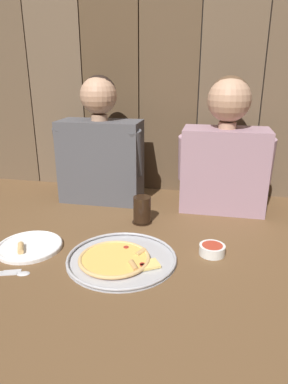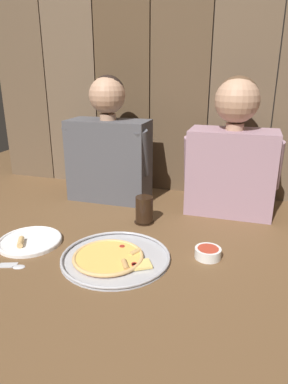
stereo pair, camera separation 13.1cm
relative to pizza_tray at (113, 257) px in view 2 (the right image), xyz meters
name	(u,v)px [view 2 (the right image)]	position (x,y,z in m)	size (l,w,h in m)	color
ground_plane	(140,243)	(0.05, 0.15, -0.01)	(3.20, 3.20, 0.00)	brown
pizza_tray	(113,257)	(0.00, 0.00, 0.00)	(0.40, 0.40, 0.03)	#B2B2B7
dinner_plate	(30,241)	(-0.36, 0.02, 0.00)	(0.25, 0.25, 0.03)	white
drinking_glass	(144,210)	(0.01, 0.34, 0.05)	(0.09, 0.09, 0.12)	black
dipping_bowl	(208,252)	(0.32, 0.11, 0.01)	(0.10, 0.10, 0.04)	white
table_spoon	(12,266)	(-0.32, -0.15, -0.01)	(0.14, 0.06, 0.01)	silver
diner_left	(109,146)	(-0.25, 0.59, 0.27)	(0.45, 0.20, 0.63)	#4C4C51
diner_right	(233,153)	(0.36, 0.59, 0.28)	(0.43, 0.21, 0.63)	gray
wooden_backdrop_wall	(180,57)	(0.05, 0.83, 0.70)	(2.19, 0.03, 1.42)	brown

